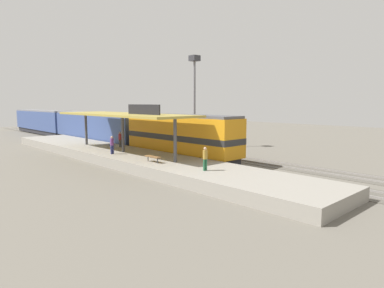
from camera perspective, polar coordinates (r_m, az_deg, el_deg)
The scene contains 14 objects.
ground_plane at distance 38.16m, azimuth -3.06°, elevation -1.67°, with size 120.00×120.00×0.00m, color #666056.
track_near at distance 36.91m, azimuth -5.43°, elevation -1.94°, with size 3.20×110.00×0.16m.
track_far at distance 39.86m, azimuth -0.20°, elevation -1.24°, with size 3.20×110.00×0.16m.
platform at distance 34.27m, azimuth -11.54°, elevation -2.04°, with size 6.00×44.00×0.90m, color gray.
station_canopy at distance 33.80m, azimuth -11.63°, elevation 4.80°, with size 5.20×18.00×4.70m.
platform_bench at distance 27.78m, azimuth -6.68°, elevation -2.18°, with size 0.44×1.70×0.50m.
locomotive at distance 34.02m, azimuth -1.99°, elevation 1.36°, with size 2.93×14.43×4.44m.
passenger_carriage_front at distance 48.98m, azimuth -16.00°, elevation 2.72°, with size 2.90×20.00×4.24m.
passenger_carriage_rear at distance 68.13m, azimuth -24.05°, elevation 3.52°, with size 2.90×20.00×4.24m.
freight_car at distance 46.59m, azimuth -7.76°, elevation 2.29°, with size 2.80×12.00×3.54m.
light_mast at distance 43.71m, azimuth 0.43°, elevation 10.48°, with size 1.10×1.10×11.70m.
person_waiting at distance 32.80m, azimuth -13.39°, elevation -0.01°, with size 0.34×0.34×1.71m.
person_walking at distance 37.55m, azimuth -12.10°, elevation 0.89°, with size 0.34×0.34×1.71m.
person_boarding at distance 24.17m, azimuth 2.24°, elevation -2.29°, with size 0.34×0.34×1.71m.
Camera 1 is at (-22.27, -28.87, 5.77)m, focal length 31.49 mm.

